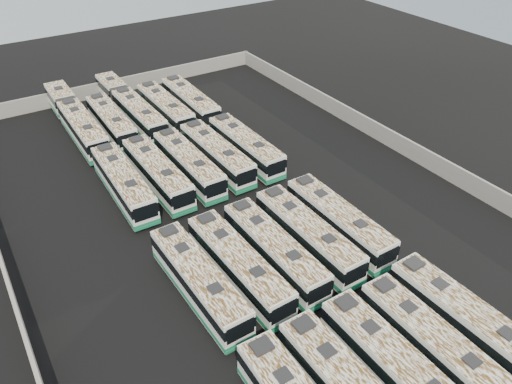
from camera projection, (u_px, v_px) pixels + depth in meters
name	position (u px, v px, depth m)	size (l,w,h in m)	color
ground	(246.00, 213.00, 50.83)	(140.00, 140.00, 0.00)	black
perimeter_wall	(245.00, 204.00, 50.20)	(45.20, 73.20, 2.20)	gray
bus_front_center	(397.00, 371.00, 33.28)	(2.80, 13.00, 3.66)	silver
bus_front_right	(434.00, 347.00, 34.98)	(2.68, 12.55, 3.54)	silver
bus_front_far_right	(467.00, 322.00, 36.72)	(3.03, 13.01, 3.65)	silver
bus_midfront_far_left	(199.00, 281.00, 40.22)	(2.90, 12.81, 3.60)	silver
bus_midfront_left	(239.00, 266.00, 41.69)	(3.03, 12.89, 3.62)	silver
bus_midfront_center	(274.00, 250.00, 43.30)	(2.75, 12.73, 3.58)	silver
bus_midfront_right	(307.00, 235.00, 44.99)	(2.81, 12.90, 3.63)	silver
bus_midfront_far_right	(338.00, 221.00, 46.68)	(2.73, 12.81, 3.61)	silver
bus_midback_far_left	(124.00, 183.00, 51.93)	(3.03, 13.07, 3.67)	silver
bus_midback_left	(157.00, 173.00, 53.54)	(2.84, 13.02, 3.67)	silver
bus_midback_center	(189.00, 164.00, 55.09)	(2.74, 12.80, 3.61)	silver
bus_midback_right	(217.00, 154.00, 56.84)	(2.91, 12.90, 3.63)	silver
bus_midback_far_right	(246.00, 146.00, 58.37)	(2.81, 12.80, 3.60)	silver
bus_back_far_left	(75.00, 119.00, 64.28)	(2.94, 20.39, 3.70)	silver
bus_back_left	(112.00, 122.00, 63.66)	(2.84, 12.59, 3.54)	silver
bus_back_center	(130.00, 106.00, 67.63)	(2.88, 19.73, 3.58)	silver
bus_back_right	(165.00, 109.00, 66.80)	(2.79, 12.89, 3.63)	silver
bus_back_far_right	(190.00, 102.00, 68.41)	(3.00, 13.16, 3.70)	silver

